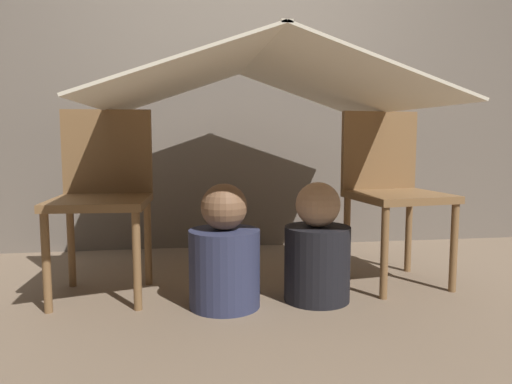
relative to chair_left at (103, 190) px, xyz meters
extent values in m
plane|color=#7A6651|center=(0.72, -0.31, -0.50)|extent=(8.80, 8.80, 0.00)
cube|color=#6B6056|center=(0.72, 0.93, 0.75)|extent=(7.00, 0.05, 2.50)
cylinder|color=brown|center=(-0.20, -0.25, -0.28)|extent=(0.04, 0.04, 0.43)
cylinder|color=brown|center=(0.17, -0.27, -0.28)|extent=(0.04, 0.04, 0.43)
cylinder|color=brown|center=(-0.18, 0.12, -0.28)|extent=(0.04, 0.04, 0.43)
cylinder|color=brown|center=(0.20, 0.10, -0.28)|extent=(0.04, 0.04, 0.43)
cube|color=brown|center=(0.00, -0.08, -0.05)|extent=(0.46, 0.46, 0.04)
cube|color=brown|center=(0.01, 0.13, 0.18)|extent=(0.43, 0.05, 0.41)
cylinder|color=brown|center=(1.29, -0.29, -0.28)|extent=(0.04, 0.04, 0.43)
cylinder|color=brown|center=(1.66, -0.24, -0.28)|extent=(0.04, 0.04, 0.43)
cylinder|color=brown|center=(1.23, 0.08, -0.28)|extent=(0.04, 0.04, 0.43)
cylinder|color=brown|center=(1.61, 0.14, -0.28)|extent=(0.04, 0.04, 0.43)
cube|color=brown|center=(1.45, -0.08, -0.05)|extent=(0.49, 0.49, 0.04)
cube|color=brown|center=(1.42, 0.12, 0.18)|extent=(0.43, 0.09, 0.41)
cube|color=silver|center=(0.36, -0.08, 0.51)|extent=(0.73, 1.41, 0.26)
cube|color=silver|center=(1.08, -0.08, 0.51)|extent=(0.73, 1.41, 0.26)
cube|color=silver|center=(0.72, -0.08, 0.63)|extent=(0.04, 1.41, 0.01)
cylinder|color=#2D3351|center=(0.55, -0.28, -0.32)|extent=(0.31, 0.31, 0.34)
sphere|color=brown|center=(0.55, -0.28, -0.05)|extent=(0.20, 0.20, 0.20)
cylinder|color=black|center=(0.98, -0.26, -0.33)|extent=(0.30, 0.30, 0.34)
sphere|color=tan|center=(0.98, -0.26, -0.05)|extent=(0.20, 0.20, 0.20)
camera|label=1|loc=(0.38, -2.42, 0.26)|focal=35.00mm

